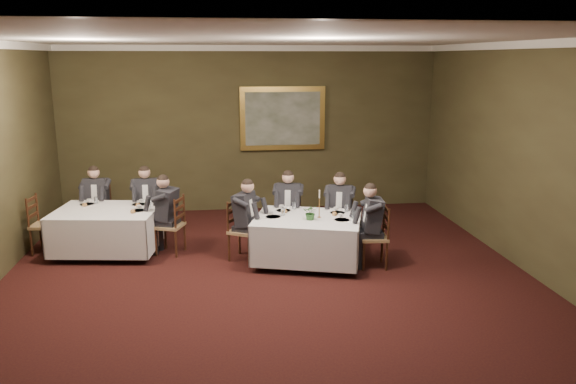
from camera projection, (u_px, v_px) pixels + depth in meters
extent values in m
plane|color=black|center=(275.00, 304.00, 7.58)|extent=(10.00, 10.00, 0.00)
cube|color=silver|center=(274.00, 36.00, 6.77)|extent=(8.00, 10.00, 0.10)
cube|color=#37311B|center=(250.00, 130.00, 12.00)|extent=(8.00, 0.10, 3.50)
cube|color=#37311B|center=(565.00, 170.00, 7.67)|extent=(0.10, 10.00, 3.50)
cube|color=white|center=(249.00, 48.00, 11.56)|extent=(8.00, 0.10, 0.12)
cube|color=white|center=(413.00, 3.00, 2.01)|extent=(8.00, 0.10, 0.12)
cube|color=black|center=(308.00, 219.00, 8.97)|extent=(1.88, 1.61, 0.04)
cube|color=white|center=(308.00, 218.00, 8.96)|extent=(1.96, 1.69, 0.02)
cube|color=white|center=(308.00, 238.00, 9.04)|extent=(1.98, 1.71, 0.65)
cube|color=black|center=(106.00, 211.00, 9.43)|extent=(1.77, 1.43, 0.04)
cube|color=white|center=(106.00, 210.00, 9.42)|extent=(1.84, 1.49, 0.02)
cube|color=white|center=(108.00, 229.00, 9.50)|extent=(1.86, 1.52, 0.65)
cube|color=#97794D|center=(288.00, 218.00, 9.92)|extent=(0.52, 0.50, 0.05)
cube|color=black|center=(289.00, 202.00, 10.04)|extent=(0.38, 0.11, 0.54)
cube|color=black|center=(288.00, 198.00, 9.83)|extent=(0.48, 0.39, 0.55)
sphere|color=#DEA48B|center=(288.00, 176.00, 9.74)|extent=(0.25, 0.25, 0.21)
cube|color=#97794D|center=(339.00, 220.00, 9.77)|extent=(0.55, 0.54, 0.05)
cube|color=black|center=(341.00, 204.00, 9.90)|extent=(0.37, 0.15, 0.54)
cube|color=black|center=(340.00, 200.00, 9.69)|extent=(0.50, 0.43, 0.55)
sphere|color=#DEA48B|center=(340.00, 178.00, 9.60)|extent=(0.27, 0.27, 0.21)
cube|color=#97794D|center=(244.00, 231.00, 9.19)|extent=(0.58, 0.59, 0.05)
cube|color=black|center=(233.00, 215.00, 9.20)|extent=(0.21, 0.35, 0.54)
cube|color=black|center=(243.00, 209.00, 9.10)|extent=(0.47, 0.52, 0.55)
sphere|color=#DEA48B|center=(243.00, 186.00, 9.02)|extent=(0.29, 0.29, 0.21)
cube|color=#97794D|center=(374.00, 237.00, 8.86)|extent=(0.46, 0.48, 0.05)
cube|color=black|center=(386.00, 222.00, 8.81)|extent=(0.07, 0.38, 0.54)
cube|color=black|center=(374.00, 214.00, 8.77)|extent=(0.35, 0.45, 0.55)
sphere|color=#DEA48B|center=(375.00, 191.00, 8.69)|extent=(0.23, 0.23, 0.21)
cube|color=#97794D|center=(98.00, 212.00, 10.33)|extent=(0.47, 0.46, 0.05)
cube|color=black|center=(100.00, 196.00, 10.45)|extent=(0.38, 0.06, 0.54)
cube|color=black|center=(97.00, 192.00, 10.24)|extent=(0.44, 0.34, 0.55)
sphere|color=#DEA48B|center=(95.00, 172.00, 10.15)|extent=(0.23, 0.23, 0.21)
cube|color=#97794D|center=(147.00, 212.00, 10.32)|extent=(0.46, 0.44, 0.05)
cube|color=black|center=(147.00, 197.00, 10.44)|extent=(0.38, 0.05, 0.54)
cube|color=black|center=(146.00, 192.00, 10.23)|extent=(0.43, 0.33, 0.55)
sphere|color=#DEA48B|center=(145.00, 172.00, 10.14)|extent=(0.22, 0.22, 0.21)
cube|color=#97794D|center=(170.00, 226.00, 9.47)|extent=(0.54, 0.56, 0.05)
cube|color=black|center=(180.00, 212.00, 9.38)|extent=(0.16, 0.37, 0.54)
cube|color=black|center=(169.00, 204.00, 9.39)|extent=(0.43, 0.50, 0.55)
sphere|color=#DEA48B|center=(167.00, 182.00, 9.30)|extent=(0.27, 0.27, 0.21)
cube|color=#97794D|center=(45.00, 225.00, 9.50)|extent=(0.47, 0.48, 0.05)
cube|color=black|center=(32.00, 211.00, 9.44)|extent=(0.07, 0.38, 0.54)
imported|color=#2D5926|center=(311.00, 212.00, 8.81)|extent=(0.29, 0.27, 0.26)
cylinder|color=#AB7434|center=(319.00, 217.00, 8.96)|extent=(0.07, 0.07, 0.02)
cylinder|color=#AB7434|center=(319.00, 207.00, 8.92)|extent=(0.02, 0.02, 0.31)
cylinder|color=white|center=(319.00, 193.00, 8.87)|extent=(0.02, 0.02, 0.14)
cylinder|color=white|center=(284.00, 210.00, 9.37)|extent=(0.25, 0.25, 0.01)
cylinder|color=white|center=(283.00, 206.00, 9.51)|extent=(0.08, 0.08, 0.05)
cylinder|color=white|center=(294.00, 206.00, 9.37)|extent=(0.06, 0.06, 0.14)
cylinder|color=white|center=(87.00, 204.00, 9.77)|extent=(0.25, 0.25, 0.01)
cylinder|color=white|center=(89.00, 200.00, 9.91)|extent=(0.08, 0.08, 0.05)
cylinder|color=white|center=(97.00, 200.00, 9.78)|extent=(0.06, 0.06, 0.14)
cube|color=#E9B255|center=(283.00, 118.00, 11.97)|extent=(1.82, 0.08, 1.35)
cube|color=#424A31|center=(283.00, 119.00, 11.93)|extent=(1.60, 0.01, 1.13)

